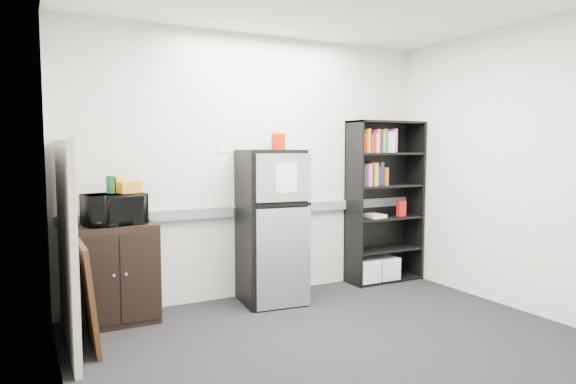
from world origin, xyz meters
The scene contains 17 objects.
floor centered at (0.00, 0.00, 0.00)m, with size 4.00×4.00×0.00m, color black.
wall_back centered at (0.00, 1.75, 1.35)m, with size 4.00×0.02×2.70m, color silver.
wall_right centered at (2.00, 0.00, 1.35)m, with size 0.02×3.50×2.70m, color silver.
wall_left centered at (-2.00, 0.00, 1.35)m, with size 0.02×3.50×2.70m, color silver.
electrical_raceway centered at (0.00, 1.72, 0.90)m, with size 3.92×0.05×0.10m, color slate.
wall_note centered at (-0.35, 1.74, 1.55)m, with size 0.14×0.00×0.10m, color white.
bookshelf centered at (1.51, 1.57, 0.97)m, with size 0.90×0.34×1.85m.
cubicle_partition centered at (-1.90, 1.08, 0.81)m, with size 0.06×1.30×1.62m.
cabinet centered at (-1.48, 1.50, 0.44)m, with size 0.70×0.47×0.88m.
microwave centered at (-1.48, 1.48, 1.02)m, with size 0.49×0.33×0.27m, color black.
snack_box_a centered at (-1.50, 1.52, 1.23)m, with size 0.07×0.05×0.15m, color #19581F.
snack_box_b centered at (-1.50, 1.52, 1.23)m, with size 0.07×0.05×0.15m, color #0C3521.
snack_box_c centered at (-1.43, 1.52, 1.22)m, with size 0.07×0.05×0.14m, color orange.
snack_bag centered at (-1.35, 1.47, 1.20)m, with size 0.18×0.10×0.10m, color #C28313.
refrigerator centered at (0.00, 1.42, 0.76)m, with size 0.63×0.66×1.53m.
coffee_can centered at (0.15, 1.55, 1.63)m, with size 0.15×0.15×0.20m.
framed_poster centered at (-1.77, 1.00, 0.41)m, with size 0.11×0.64×0.83m.
Camera 1 is at (-2.19, -3.14, 1.55)m, focal length 32.00 mm.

